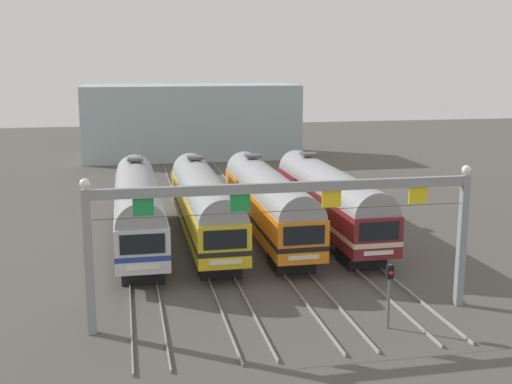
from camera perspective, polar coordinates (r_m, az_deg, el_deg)
ground_plane at (r=43.72m, az=-1.71°, el=-4.30°), size 160.00×160.00×0.00m
track_bed at (r=60.08m, az=-4.46°, el=0.11°), size 14.24×70.00×0.15m
commuter_train_silver at (r=42.49m, az=-10.23°, el=-1.20°), size 2.88×18.06×5.05m
commuter_train_yellow at (r=42.77m, az=-4.54°, el=-0.97°), size 2.88×18.06×5.05m
commuter_train_orange at (r=43.47m, az=1.02°, el=-0.73°), size 2.88×18.06×5.05m
commuter_train_maroon at (r=44.56m, az=6.36°, el=-0.50°), size 2.88×18.06×5.05m
catenary_gantry at (r=29.64m, az=2.65°, el=-1.71°), size 17.98×0.44×6.97m
yard_signal_mast at (r=29.95m, az=11.54°, el=-7.85°), size 0.28×0.35×2.99m
maintenance_building at (r=81.27m, az=-5.72°, el=6.16°), size 25.79×10.00×8.85m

